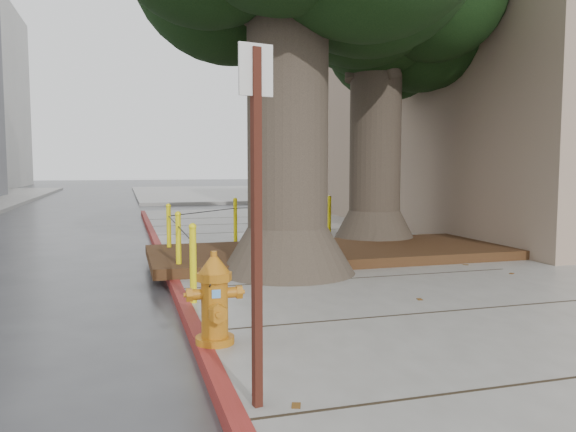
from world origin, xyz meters
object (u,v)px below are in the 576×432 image
at_px(signpost, 256,206).
at_px(car_red, 406,191).
at_px(fire_hydrant, 215,299).
at_px(car_silver, 319,192).

height_order(signpost, car_red, signpost).
relative_size(fire_hydrant, car_silver, 0.23).
relative_size(signpost, car_silver, 0.65).
xyz_separation_m(fire_hydrant, signpost, (0.06, -1.41, 0.94)).
height_order(signpost, car_silver, signpost).
distance_m(car_silver, car_red, 4.18).
distance_m(fire_hydrant, car_silver, 20.14).
relative_size(car_silver, car_red, 1.01).
bearing_deg(fire_hydrant, signpost, -85.95).
height_order(fire_hydrant, car_red, car_red).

